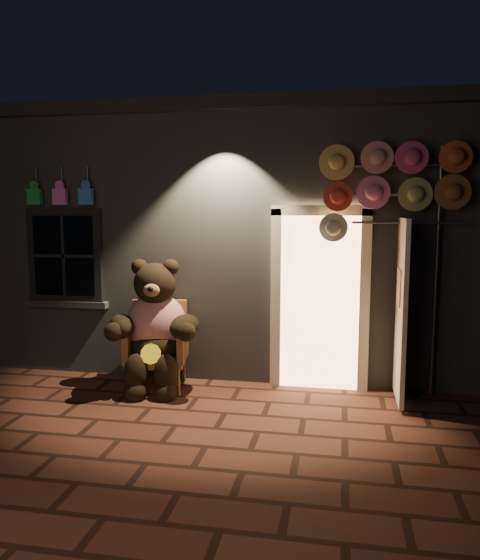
# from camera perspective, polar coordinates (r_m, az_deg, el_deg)

# --- Properties ---
(ground) EXTENTS (60.00, 60.00, 0.00)m
(ground) POSITION_cam_1_polar(r_m,az_deg,el_deg) (5.67, -6.79, -14.86)
(ground) COLOR #552D20
(ground) RESTS_ON ground
(shop_building) EXTENTS (7.30, 5.95, 3.51)m
(shop_building) POSITION_cam_1_polar(r_m,az_deg,el_deg) (9.14, 0.57, 4.88)
(shop_building) COLOR slate
(shop_building) RESTS_ON ground
(wicker_armchair) EXTENTS (0.80, 0.74, 1.03)m
(wicker_armchair) POSITION_cam_1_polar(r_m,az_deg,el_deg) (6.74, -8.58, -6.67)
(wicker_armchair) COLOR #935E39
(wicker_armchair) RESTS_ON ground
(teddy_bear) EXTENTS (1.16, 0.98, 1.61)m
(teddy_bear) POSITION_cam_1_polar(r_m,az_deg,el_deg) (6.57, -8.88, -4.95)
(teddy_bear) COLOR red
(teddy_bear) RESTS_ON ground
(hat_rack) EXTENTS (1.64, 0.22, 2.86)m
(hat_rack) POSITION_cam_1_polar(r_m,az_deg,el_deg) (6.30, 15.30, 9.39)
(hat_rack) COLOR #59595E
(hat_rack) RESTS_ON ground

